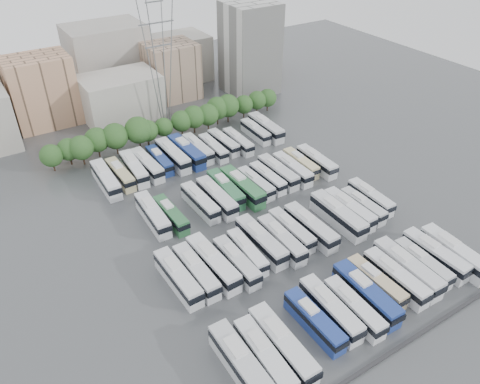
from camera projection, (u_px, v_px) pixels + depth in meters
ground at (267, 225)px, 89.57m from camera, size 220.00×220.00×0.00m
parapet at (401, 346)px, 66.43m from camera, size 56.00×0.50×0.50m
tree_line at (169, 123)px, 116.17m from camera, size 64.33×7.75×8.29m
city_buildings at (100, 78)px, 131.91m from camera, size 102.00×35.00×20.00m
apartment_tower at (250, 49)px, 137.62m from camera, size 14.00×14.00×26.00m
electricity_pylon at (159, 56)px, 114.74m from camera, size 9.00×6.91×33.83m
bus_r0_s0 at (242, 365)px, 61.83m from camera, size 3.12×13.67×4.28m
bus_r0_s1 at (265, 357)px, 62.99m from camera, size 3.37×12.90×4.01m
bus_r0_s2 at (282, 345)px, 64.50m from camera, size 3.18×13.56×4.24m
bus_r0_s4 at (314, 321)px, 68.29m from camera, size 2.60×11.77×3.69m
bus_r0_s5 at (330, 309)px, 69.94m from camera, size 3.27×12.70×3.95m
bus_r0_s6 at (354, 308)px, 70.31m from camera, size 2.99×11.86×3.70m
bus_r0_s7 at (366, 294)px, 72.35m from camera, size 3.36×13.26×4.13m
bus_r0_s8 at (376, 282)px, 74.74m from camera, size 2.55×11.46×3.59m
bus_r0_s9 at (396, 277)px, 75.40m from camera, size 2.93×12.56×3.93m
bus_r0_s10 at (407, 268)px, 76.96m from camera, size 3.42×13.53×4.22m
bus_r0_s11 at (422, 263)px, 78.37m from camera, size 3.01×11.47×3.57m
bus_r0_s12 at (435, 255)px, 79.84m from camera, size 2.85×12.61×3.95m
bus_r0_s13 at (454, 253)px, 80.08m from camera, size 3.58×13.45×4.18m
bus_r1_s0 at (178, 277)px, 75.39m from camera, size 3.08×12.74×3.98m
bus_r1_s1 at (196, 271)px, 76.60m from camera, size 2.75×12.40×3.89m
bus_r1_s2 at (213, 263)px, 77.98m from camera, size 3.49×13.56×4.22m
bus_r1_s3 at (237, 262)px, 78.53m from camera, size 2.64×11.86×3.72m
bus_r1_s4 at (247, 252)px, 80.82m from camera, size 2.91×11.02×3.43m
bus_r1_s5 at (261, 241)px, 82.70m from camera, size 2.94×13.07×4.09m
bus_r1_s6 at (281, 240)px, 83.18m from camera, size 3.00×12.36×3.86m
bus_r1_s7 at (291, 230)px, 85.61m from camera, size 2.54×11.57×3.63m
bus_r1_s8 at (311, 227)px, 86.05m from camera, size 2.95×12.91×4.04m
bus_r1_s10 at (338, 215)px, 88.86m from camera, size 3.21×13.67×4.27m
bus_r1_s11 at (349, 209)px, 90.67m from camera, size 2.72×12.44×3.90m
bus_r1_s12 at (363, 206)px, 91.99m from camera, size 2.38×10.92×3.43m
bus_r1_s13 at (370, 197)px, 94.28m from camera, size 2.91×11.50×3.58m
bus_r2_s1 at (153, 214)px, 89.28m from camera, size 3.21×12.73×3.97m
bus_r2_s2 at (171, 214)px, 89.59m from camera, size 2.71×11.23×3.51m
bus_r2_s4 at (200, 202)px, 92.80m from camera, size 2.86×12.01×3.75m
bus_r2_s5 at (217, 197)px, 93.87m from camera, size 2.84×12.77×4.00m
bus_r2_s6 at (226, 189)px, 96.43m from camera, size 3.35×12.62×3.92m
bus_r2_s7 at (242, 187)px, 96.84m from camera, size 3.19×13.51×4.22m
bus_r2_s8 at (256, 183)px, 98.63m from camera, size 2.68×11.06×3.45m
bus_r2_s9 at (268, 178)px, 100.39m from camera, size 2.54×10.93×3.42m
bus_r2_s10 at (278, 172)px, 101.98m from camera, size 2.76×12.31×3.86m
bus_r2_s11 at (292, 169)px, 103.07m from camera, size 2.80×12.07×3.77m
bus_r2_s12 at (301, 163)px, 105.44m from camera, size 2.70×11.10×3.47m
bus_r2_s13 at (317, 161)px, 105.81m from camera, size 2.99×12.18×3.80m
bus_r3_s0 at (106, 179)px, 99.35m from camera, size 3.15×13.19×4.12m
bus_r3_s1 at (120, 174)px, 101.43m from camera, size 2.86×11.66×3.64m
bus_r3_s2 at (134, 168)px, 103.13m from camera, size 3.35×12.74×3.96m
bus_r3_s3 at (147, 165)px, 104.41m from camera, size 3.27×12.63×3.93m
bus_r3_s4 at (160, 160)px, 106.51m from camera, size 2.58×11.09×3.47m
bus_r3_s5 at (173, 155)px, 107.66m from camera, size 3.10×13.32×4.17m
bus_r3_s6 at (187, 151)px, 109.08m from camera, size 3.50×13.71×4.27m
bus_r3_s7 at (198, 148)px, 110.77m from camera, size 2.68×11.94×3.74m
bus_r3_s8 at (213, 148)px, 111.23m from camera, size 2.69×11.24×3.51m
bus_r3_s9 at (224, 142)px, 113.52m from camera, size 2.82×11.28×3.52m
bus_r3_s10 at (238, 141)px, 113.85m from camera, size 2.64×11.29×3.53m
bus_r3_s12 at (256, 131)px, 118.29m from camera, size 2.73×11.19×3.49m
bus_r3_s13 at (266, 127)px, 119.50m from camera, size 3.27×13.30×4.15m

